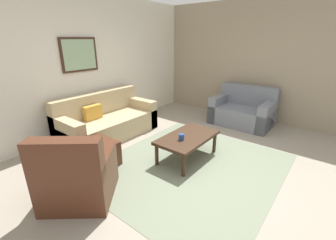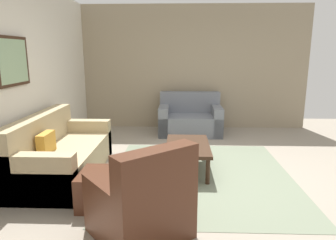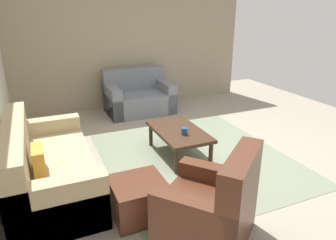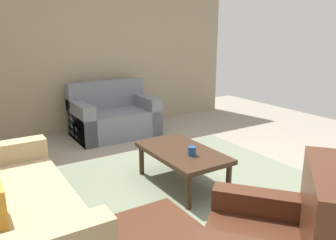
% 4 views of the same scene
% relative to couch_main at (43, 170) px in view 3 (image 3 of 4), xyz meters
% --- Properties ---
extents(ground_plane, '(8.00, 8.00, 0.00)m').
position_rel_couch_main_xyz_m(ground_plane, '(0.04, -2.08, -0.30)').
color(ground_plane, gray).
extents(stone_feature_panel, '(0.12, 5.20, 2.80)m').
position_rel_couch_main_xyz_m(stone_feature_panel, '(3.04, -2.08, 1.10)').
color(stone_feature_panel, gray).
rests_on(stone_feature_panel, ground_plane).
extents(area_rug, '(2.89, 2.58, 0.01)m').
position_rel_couch_main_xyz_m(area_rug, '(0.04, -2.08, -0.29)').
color(area_rug, slate).
rests_on(area_rug, ground_plane).
extents(couch_main, '(1.99, 0.94, 0.88)m').
position_rel_couch_main_xyz_m(couch_main, '(0.00, 0.00, 0.00)').
color(couch_main, tan).
rests_on(couch_main, ground_plane).
extents(couch_loveseat, '(0.91, 1.34, 0.88)m').
position_rel_couch_main_xyz_m(couch_loveseat, '(2.48, -2.00, 0.00)').
color(couch_loveseat, slate).
rests_on(couch_loveseat, ground_plane).
extents(armchair_leather, '(1.13, 1.13, 0.95)m').
position_rel_couch_main_xyz_m(armchair_leather, '(-1.50, -1.42, 0.01)').
color(armchair_leather, '#4C2819').
rests_on(armchair_leather, ground_plane).
extents(ottoman, '(0.56, 0.56, 0.40)m').
position_rel_couch_main_xyz_m(ottoman, '(-0.86, -0.89, -0.10)').
color(ottoman, '#4C2819').
rests_on(ottoman, ground_plane).
extents(coffee_table, '(1.10, 0.64, 0.41)m').
position_rel_couch_main_xyz_m(coffee_table, '(0.24, -1.89, 0.06)').
color(coffee_table, '#382316').
rests_on(coffee_table, ground_plane).
extents(cup, '(0.09, 0.09, 0.10)m').
position_rel_couch_main_xyz_m(cup, '(0.06, -1.89, 0.16)').
color(cup, '#1E478C').
rests_on(cup, coffee_table).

